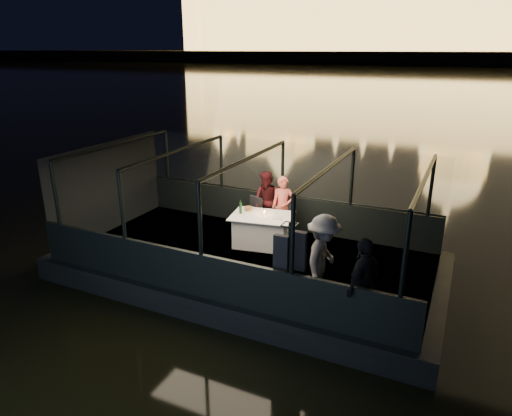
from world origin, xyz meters
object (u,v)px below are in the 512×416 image
at_px(chair_port_left, 253,217).
at_px(chair_port_right, 284,221).
at_px(person_man_maroon, 267,203).
at_px(dining_table_central, 262,230).
at_px(coat_stand, 288,266).
at_px(wine_bottle, 241,207).
at_px(passenger_stripe, 323,260).
at_px(passenger_dark, 363,281).
at_px(person_woman_coral, 283,208).

distance_m(chair_port_left, chair_port_right, 0.82).
distance_m(chair_port_right, person_man_maroon, 0.73).
xyz_separation_m(dining_table_central, coat_stand, (1.64, -2.46, 0.51)).
distance_m(chair_port_left, wine_bottle, 0.77).
xyz_separation_m(chair_port_right, coat_stand, (1.32, -3.08, 0.45)).
height_order(passenger_stripe, wine_bottle, passenger_stripe).
bearing_deg(coat_stand, chair_port_left, 125.50).
relative_size(coat_stand, passenger_dark, 1.05).
bearing_deg(person_man_maroon, dining_table_central, -60.34).
bearing_deg(person_woman_coral, wine_bottle, -151.71).
bearing_deg(person_woman_coral, dining_table_central, -126.35).
xyz_separation_m(coat_stand, passenger_stripe, (0.45, 0.58, -0.05)).
distance_m(coat_stand, person_man_maroon, 3.88).
relative_size(person_man_maroon, passenger_stripe, 0.92).
bearing_deg(chair_port_left, wine_bottle, -69.29).
bearing_deg(wine_bottle, coat_stand, -47.70).
xyz_separation_m(passenger_dark, wine_bottle, (-3.47, 2.29, 0.06)).
relative_size(passenger_dark, wine_bottle, 5.01).
distance_m(chair_port_left, passenger_dark, 4.53).
height_order(dining_table_central, coat_stand, coat_stand).
height_order(chair_port_right, person_man_maroon, person_man_maroon).
relative_size(dining_table_central, passenger_stripe, 0.84).
distance_m(chair_port_right, person_woman_coral, 0.35).
relative_size(chair_port_left, chair_port_right, 1.05).
bearing_deg(wine_bottle, person_man_maroon, 75.74).
xyz_separation_m(dining_table_central, person_woman_coral, (0.22, 0.79, 0.36)).
relative_size(chair_port_right, passenger_dark, 0.54).
height_order(coat_stand, person_woman_coral, coat_stand).
relative_size(person_woman_coral, wine_bottle, 4.72).
bearing_deg(dining_table_central, coat_stand, -56.30).
bearing_deg(chair_port_right, person_man_maroon, 163.82).
distance_m(chair_port_right, passenger_dark, 4.00).
bearing_deg(wine_bottle, chair_port_left, 87.47).
height_order(chair_port_left, passenger_dark, passenger_dark).
height_order(chair_port_left, person_man_maroon, person_man_maroon).
relative_size(chair_port_left, passenger_stripe, 0.54).
relative_size(dining_table_central, person_man_maroon, 0.92).
bearing_deg(chair_port_right, chair_port_left, -164.22).
relative_size(person_woman_coral, person_man_maroon, 0.98).
bearing_deg(passenger_dark, person_man_maroon, -119.06).
relative_size(person_woman_coral, passenger_dark, 0.94).
xyz_separation_m(chair_port_left, coat_stand, (2.14, -3.00, 0.45)).
bearing_deg(dining_table_central, person_man_maroon, 106.74).
xyz_separation_m(dining_table_central, passenger_stripe, (2.09, -1.87, 0.47)).
height_order(coat_stand, person_man_maroon, coat_stand).
distance_m(chair_port_right, passenger_stripe, 3.09).
xyz_separation_m(dining_table_central, chair_port_right, (0.32, 0.62, 0.06)).
height_order(chair_port_left, passenger_stripe, passenger_stripe).
bearing_deg(person_woman_coral, chair_port_left, 177.91).
bearing_deg(coat_stand, passenger_dark, 3.81).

